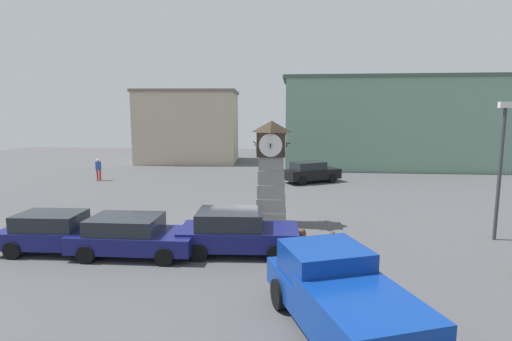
% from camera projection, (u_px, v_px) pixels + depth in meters
% --- Properties ---
extents(ground_plane, '(75.96, 75.96, 0.00)m').
position_uv_depth(ground_plane, '(240.00, 218.00, 19.88)').
color(ground_plane, '#4C4C4F').
extents(clock_tower, '(1.72, 1.68, 4.83)m').
position_uv_depth(clock_tower, '(271.00, 173.00, 18.44)').
color(clock_tower, gray).
rests_on(clock_tower, ground_plane).
extents(bollard_near_tower, '(0.20, 0.20, 1.05)m').
position_uv_depth(bollard_near_tower, '(332.00, 246.00, 14.07)').
color(bollard_near_tower, brown).
rests_on(bollard_near_tower, ground_plane).
extents(bollard_mid_row, '(0.28, 0.28, 0.98)m').
position_uv_depth(bollard_mid_row, '(302.00, 241.00, 14.63)').
color(bollard_mid_row, brown).
rests_on(bollard_mid_row, ground_plane).
extents(bollard_far_row, '(0.24, 0.24, 1.00)m').
position_uv_depth(bollard_far_row, '(264.00, 233.00, 15.64)').
color(bollard_far_row, brown).
rests_on(bollard_far_row, ground_plane).
extents(bollard_end_row, '(0.24, 0.24, 0.88)m').
position_uv_depth(bollard_end_row, '(240.00, 229.00, 16.32)').
color(bollard_end_row, brown).
rests_on(bollard_end_row, ground_plane).
extents(car_navy_sedan, '(4.23, 2.03, 1.49)m').
position_uv_depth(car_navy_sedan, '(57.00, 232.00, 14.89)').
color(car_navy_sedan, navy).
rests_on(car_navy_sedan, ground_plane).
extents(car_near_tower, '(4.51, 2.18, 1.44)m').
position_uv_depth(car_near_tower, '(132.00, 235.00, 14.55)').
color(car_near_tower, navy).
rests_on(car_near_tower, ground_plane).
extents(car_by_building, '(4.47, 2.31, 1.60)m').
position_uv_depth(car_by_building, '(237.00, 231.00, 14.79)').
color(car_by_building, navy).
rests_on(car_by_building, ground_plane).
extents(car_far_lot, '(4.51, 3.64, 1.57)m').
position_uv_depth(car_far_lot, '(311.00, 172.00, 29.84)').
color(car_far_lot, black).
rests_on(car_far_lot, ground_plane).
extents(pickup_truck, '(3.76, 5.57, 1.85)m').
position_uv_depth(pickup_truck, '(340.00, 296.00, 9.31)').
color(pickup_truck, navy).
rests_on(pickup_truck, ground_plane).
extents(pedestrian_near_bench, '(0.46, 0.37, 1.70)m').
position_uv_depth(pedestrian_near_bench, '(98.00, 168.00, 30.65)').
color(pedestrian_near_bench, red).
rests_on(pedestrian_near_bench, ground_plane).
extents(street_lamp_far_side, '(0.50, 0.24, 5.60)m').
position_uv_depth(street_lamp_far_side, '(501.00, 160.00, 15.97)').
color(street_lamp_far_side, '#333338').
rests_on(street_lamp_far_side, ground_plane).
extents(warehouse_blue_far, '(10.91, 8.29, 7.50)m').
position_uv_depth(warehouse_blue_far, '(189.00, 126.00, 42.49)').
color(warehouse_blue_far, '#B7A88E').
rests_on(warehouse_blue_far, ground_plane).
extents(storefront_low_left, '(19.73, 8.26, 8.46)m').
position_uv_depth(storefront_low_left, '(387.00, 123.00, 37.87)').
color(storefront_low_left, gray).
rests_on(storefront_low_left, ground_plane).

